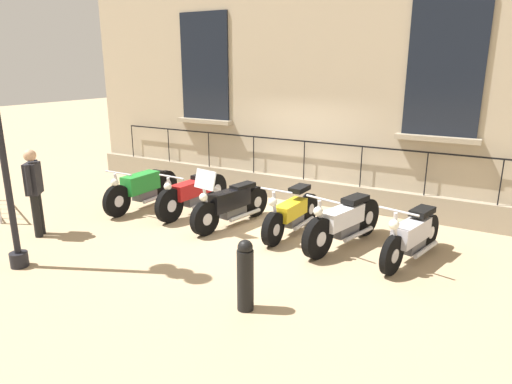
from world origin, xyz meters
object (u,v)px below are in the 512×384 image
Objects in this scene: motorcycle_yellow at (292,214)px; motorcycle_green at (142,188)px; motorcycle_black at (231,204)px; pedestrian_walking at (34,188)px; motorcycle_silver at (412,237)px; motorcycle_white at (344,222)px; motorcycle_red at (194,193)px; bollard at (245,275)px.

motorcycle_green is at bearing -87.19° from motorcycle_yellow.
pedestrian_walking is (2.28, -2.86, 0.50)m from motorcycle_black.
motorcycle_black is 1.28m from motorcycle_yellow.
pedestrian_walking reaches higher than motorcycle_silver.
motorcycle_green is 4.70m from motorcycle_white.
motorcycle_black is 1.07× the size of motorcycle_silver.
motorcycle_black is at bearing 89.89° from motorcycle_green.
motorcycle_red is at bearing -103.16° from motorcycle_black.
motorcycle_green is 2.39m from pedestrian_walking.
motorcycle_black is 2.14× the size of bollard.
motorcycle_red is at bearing -92.95° from motorcycle_silver.
motorcycle_white is (0.09, 1.06, 0.04)m from motorcycle_yellow.
motorcycle_white is at bearing 87.20° from motorcycle_red.
motorcycle_black is 3.69m from pedestrian_walking.
motorcycle_white is at bearing 92.39° from motorcycle_black.
motorcycle_yellow is (-0.18, 1.26, -0.04)m from motorcycle_black.
motorcycle_green is 5.90m from motorcycle_silver.
motorcycle_silver is at bearing 90.21° from motorcycle_green.
motorcycle_white is 2.77m from bollard.
motorcycle_black reaches higher than motorcycle_white.
bollard is at bearing -7.96° from motorcycle_white.
bollard is (2.65, 1.94, 0.06)m from motorcycle_black.
motorcycle_black reaches higher than motorcycle_silver.
motorcycle_red is 1.33× the size of pedestrian_walking.
motorcycle_green is 3.65m from motorcycle_yellow.
motorcycle_red is 1.05× the size of motorcycle_black.
motorcycle_red is 4.66m from motorcycle_silver.
motorcycle_silver is 6.80m from pedestrian_walking.
motorcycle_silver reaches higher than motorcycle_yellow.
pedestrian_walking is at bearing -94.35° from bollard.
pedestrian_walking is (2.31, -6.38, 0.51)m from motorcycle_silver.
motorcycle_white reaches higher than motorcycle_green.
pedestrian_walking is (-0.37, -4.80, 0.44)m from bollard.
motorcycle_silver is at bearing 87.05° from motorcycle_red.
motorcycle_black is at bearing 76.84° from motorcycle_red.
motorcycle_yellow is (-0.18, 3.64, -0.06)m from motorcycle_green.
motorcycle_yellow is at bearing -93.99° from motorcycle_silver.
motorcycle_red is 1.08× the size of motorcycle_yellow.
pedestrian_walking reaches higher than motorcycle_black.
bollard reaches higher than motorcycle_green.
pedestrian_walking is (2.55, -1.72, 0.50)m from motorcycle_red.
pedestrian_walking reaches higher than bollard.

